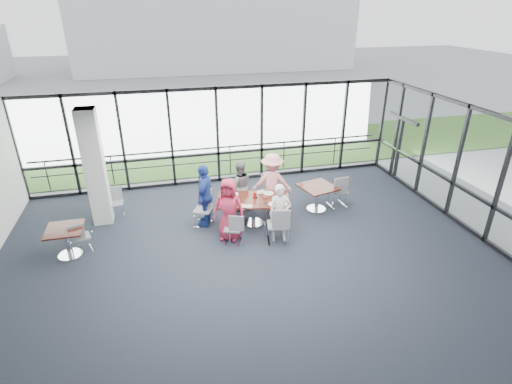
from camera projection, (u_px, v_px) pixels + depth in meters
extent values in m
cube|color=#212731|center=(254.00, 264.00, 9.41)|extent=(12.00, 10.00, 0.02)
cube|color=white|center=(253.00, 132.00, 8.03)|extent=(12.00, 10.00, 0.04)
cube|color=white|center=(218.00, 136.00, 13.10)|extent=(12.00, 0.10, 3.20)
cube|color=white|center=(485.00, 177.00, 10.04)|extent=(0.10, 10.00, 3.20)
cube|color=black|center=(399.00, 149.00, 13.56)|extent=(0.12, 1.60, 2.10)
cube|color=silver|center=(95.00, 168.00, 10.56)|extent=(0.50, 0.50, 3.20)
cube|color=slate|center=(202.00, 138.00, 18.18)|extent=(80.00, 70.00, 0.02)
cube|color=#2F5C1D|center=(208.00, 152.00, 16.41)|extent=(80.00, 5.00, 0.01)
cube|color=silver|center=(214.00, 33.00, 37.02)|extent=(24.00, 10.00, 6.00)
cylinder|color=#2D2D33|center=(216.00, 161.00, 14.10)|extent=(12.00, 0.06, 0.06)
cube|color=#3D140C|center=(253.00, 200.00, 10.81)|extent=(2.13, 1.49, 0.04)
cylinder|color=silver|center=(253.00, 212.00, 10.98)|extent=(0.12, 0.12, 0.71)
cylinder|color=silver|center=(253.00, 223.00, 11.12)|extent=(0.56, 0.56, 0.03)
cube|color=#3D140C|center=(64.00, 229.00, 9.40)|extent=(0.83, 0.83, 0.04)
cylinder|color=silver|center=(68.00, 243.00, 9.56)|extent=(0.12, 0.12, 0.71)
cube|color=#3D140C|center=(318.00, 187.00, 11.56)|extent=(1.14, 1.14, 0.04)
cylinder|color=silver|center=(317.00, 199.00, 11.72)|extent=(0.12, 0.12, 0.71)
imported|color=#AA2541|center=(229.00, 209.00, 10.08)|extent=(0.96, 0.82, 1.67)
imported|color=silver|center=(280.00, 213.00, 10.04)|extent=(0.63, 0.51, 1.54)
imported|color=slate|center=(239.00, 186.00, 11.55)|extent=(0.75, 0.48, 1.52)
imported|color=pink|center=(272.00, 183.00, 11.43)|extent=(1.27, 0.91, 1.77)
imported|color=navy|center=(205.00, 195.00, 10.74)|extent=(0.92, 1.16, 1.75)
cylinder|color=white|center=(231.00, 204.00, 10.51)|extent=(0.27, 0.27, 0.01)
cylinder|color=white|center=(274.00, 204.00, 10.52)|extent=(0.28, 0.28, 0.01)
cylinder|color=white|center=(234.00, 194.00, 11.06)|extent=(0.26, 0.26, 0.01)
cylinder|color=white|center=(269.00, 193.00, 11.12)|extent=(0.28, 0.28, 0.01)
cylinder|color=white|center=(225.00, 199.00, 10.80)|extent=(0.23, 0.23, 0.01)
cylinder|color=white|center=(245.00, 201.00, 10.52)|extent=(0.07, 0.07, 0.14)
cylinder|color=white|center=(266.00, 201.00, 10.56)|extent=(0.06, 0.06, 0.13)
cylinder|color=white|center=(255.00, 193.00, 11.01)|extent=(0.07, 0.07, 0.14)
cylinder|color=white|center=(227.00, 199.00, 10.66)|extent=(0.07, 0.07, 0.13)
cube|color=white|center=(246.00, 206.00, 10.43)|extent=(0.36, 0.32, 0.00)
cube|color=white|center=(283.00, 203.00, 10.59)|extent=(0.34, 0.35, 0.00)
cube|color=white|center=(259.00, 192.00, 11.21)|extent=(0.34, 0.26, 0.00)
cube|color=black|center=(255.00, 197.00, 10.87)|extent=(0.10, 0.07, 0.04)
cylinder|color=maroon|center=(255.00, 195.00, 10.80)|extent=(0.06, 0.06, 0.18)
cylinder|color=#21652E|center=(254.00, 194.00, 10.84)|extent=(0.05, 0.05, 0.20)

